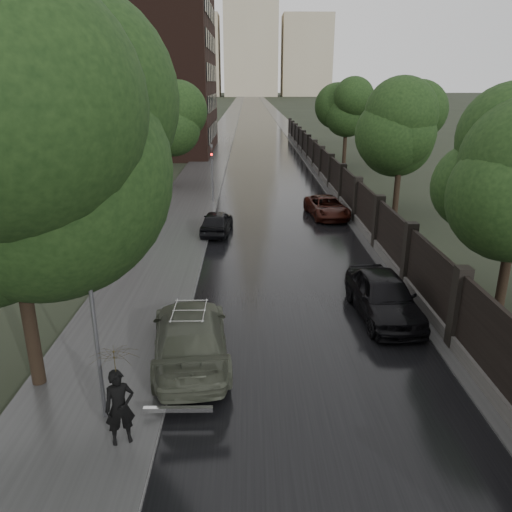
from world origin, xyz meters
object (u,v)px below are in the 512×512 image
object	(u,v)px
traffic_light	(212,168)
pedestrian_umbrella	(116,369)
tree_left_far	(166,120)
car_right_near	(384,296)
car_right_far	(327,207)
hatchback_left	(217,222)
tree_left_near	(1,151)
volga_sedan	(190,336)
tree_right_c	(347,115)
tree_right_b	(402,134)
lamp_post	(95,324)

from	to	relation	value
traffic_light	pedestrian_umbrella	world-z (taller)	traffic_light
tree_left_far	traffic_light	world-z (taller)	tree_left_far
car_right_near	car_right_far	distance (m)	13.96
hatchback_left	pedestrian_umbrella	distance (m)	17.17
tree_left_near	volga_sedan	bearing A→B (deg)	19.52
tree_right_c	traffic_light	distance (m)	19.26
volga_sedan	tree_left_near	bearing A→B (deg)	12.44
tree_right_b	tree_left_far	bearing A→B (deg)	152.70
tree_right_c	car_right_near	size ratio (longest dim) A/B	1.48
tree_right_b	car_right_far	size ratio (longest dim) A/B	1.55
tree_left_near	lamp_post	world-z (taller)	tree_left_near
tree_right_c	car_right_far	distance (m)	19.84
tree_left_far	traffic_light	xyz separation A→B (m)	(3.70, -5.01, -2.84)
tree_left_near	tree_right_b	distance (m)	24.31
volga_sedan	tree_right_c	bearing A→B (deg)	-114.40
tree_right_b	pedestrian_umbrella	world-z (taller)	tree_right_b
tree_left_near	traffic_light	world-z (taller)	tree_left_near
pedestrian_umbrella	tree_left_near	bearing A→B (deg)	117.38
tree_left_far	car_right_near	bearing A→B (deg)	-64.44
hatchback_left	pedestrian_umbrella	size ratio (longest dim) A/B	1.34
tree_left_near	traffic_light	bearing A→B (deg)	81.47
tree_left_far	volga_sedan	xyz separation A→B (m)	(4.40, -25.58, -4.46)
tree_right_b	tree_right_c	xyz separation A→B (m)	(0.00, 18.00, 0.00)
tree_left_far	hatchback_left	distance (m)	13.88
tree_left_far	tree_right_b	xyz separation A→B (m)	(15.50, -8.00, -0.29)
tree_right_c	car_right_far	xyz separation A→B (m)	(-4.50, -18.83, -4.32)
tree_left_far	lamp_post	size ratio (longest dim) A/B	1.45
tree_left_near	tree_right_c	distance (m)	39.99
volga_sedan	car_right_far	bearing A→B (deg)	-118.59
car_right_near	pedestrian_umbrella	distance (m)	10.20
tree_right_c	hatchback_left	bearing A→B (deg)	-116.42
tree_left_near	traffic_light	distance (m)	22.60
tree_left_far	volga_sedan	bearing A→B (deg)	-80.24
tree_right_b	lamp_post	bearing A→B (deg)	-122.18
traffic_light	car_right_far	xyz separation A→B (m)	(7.30, -3.83, -1.77)
volga_sedan	car_right_near	xyz separation A→B (m)	(6.50, 2.79, 0.02)
volga_sedan	car_right_far	world-z (taller)	volga_sedan
tree_right_b	tree_left_near	bearing A→B (deg)	-128.48
hatchback_left	pedestrian_umbrella	bearing A→B (deg)	90.51
tree_left_far	traffic_light	distance (m)	6.84
tree_right_b	traffic_light	xyz separation A→B (m)	(-11.80, 2.99, -2.55)
tree_right_b	traffic_light	bearing A→B (deg)	165.76
car_right_near	car_right_far	xyz separation A→B (m)	(0.10, 13.96, -0.18)
volga_sedan	car_right_near	world-z (taller)	car_right_near
lamp_post	car_right_far	world-z (taller)	lamp_post
tree_left_near	tree_right_b	world-z (taller)	tree_left_near
tree_right_b	volga_sedan	xyz separation A→B (m)	(-11.10, -17.58, -4.16)
car_right_near	tree_right_c	bearing A→B (deg)	78.32
tree_left_far	lamp_post	world-z (taller)	tree_left_far
tree_right_b	tree_right_c	distance (m)	18.00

